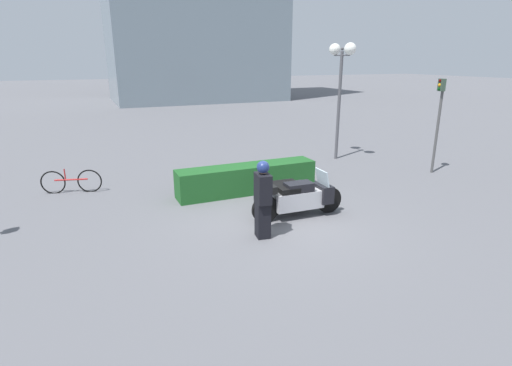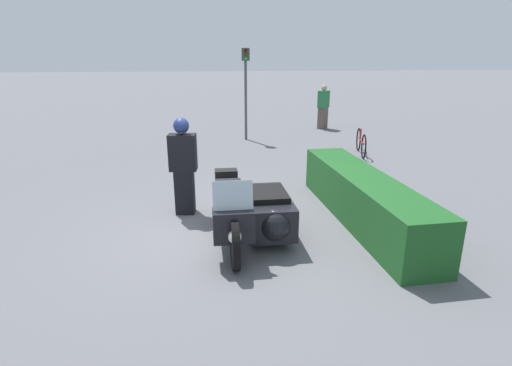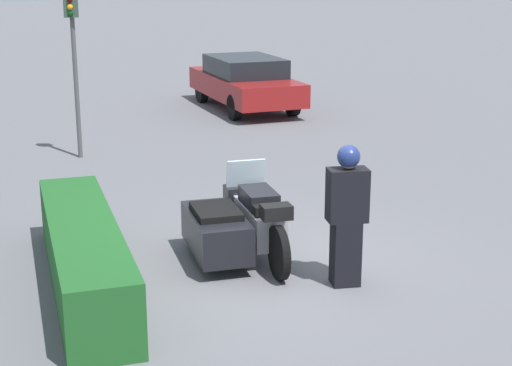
{
  "view_description": "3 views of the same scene",
  "coord_description": "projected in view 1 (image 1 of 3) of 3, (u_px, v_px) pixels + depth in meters",
  "views": [
    {
      "loc": [
        -4.17,
        -8.11,
        3.81
      ],
      "look_at": [
        -0.34,
        0.61,
        0.85
      ],
      "focal_mm": 28.0,
      "sensor_mm": 36.0,
      "label": 1
    },
    {
      "loc": [
        6.26,
        -0.51,
        2.74
      ],
      "look_at": [
        0.19,
        0.5,
        0.8
      ],
      "focal_mm": 28.0,
      "sensor_mm": 36.0,
      "label": 2
    },
    {
      "loc": [
        -8.94,
        3.11,
        3.8
      ],
      "look_at": [
        0.86,
        -0.03,
        0.92
      ],
      "focal_mm": 55.0,
      "sensor_mm": 36.0,
      "label": 3
    }
  ],
  "objects": [
    {
      "name": "officer_rider",
      "position": [
        263.0,
        198.0,
        8.68
      ],
      "size": [
        0.35,
        0.51,
        1.75
      ],
      "rotation": [
        0.0,
        0.0,
        3.0
      ],
      "color": "black",
      "rests_on": "ground"
    },
    {
      "name": "twin_lamp_post",
      "position": [
        341.0,
        64.0,
        14.93
      ],
      "size": [
        0.44,
        1.4,
        4.39
      ],
      "color": "#4C4C51",
      "rests_on": "ground"
    },
    {
      "name": "ground_plane",
      "position": [
        279.0,
        221.0,
        9.82
      ],
      "size": [
        160.0,
        160.0,
        0.0
      ],
      "primitive_type": "plane",
      "color": "slate"
    },
    {
      "name": "hedge_bush_curbside",
      "position": [
        247.0,
        179.0,
        11.83
      ],
      "size": [
        4.2,
        0.79,
        0.83
      ],
      "primitive_type": "cube",
      "color": "#1E5623",
      "rests_on": "ground"
    },
    {
      "name": "traffic_light_near",
      "position": [
        439.0,
        112.0,
        13.4
      ],
      "size": [
        0.23,
        0.29,
        3.2
      ],
      "rotation": [
        0.0,
        0.0,
        2.86
      ],
      "color": "#4C4C4C",
      "rests_on": "ground"
    },
    {
      "name": "bicycle_parked",
      "position": [
        71.0,
        182.0,
        11.82
      ],
      "size": [
        1.69,
        0.5,
        0.75
      ],
      "rotation": [
        0.0,
        0.0,
        -0.27
      ],
      "color": "black",
      "rests_on": "ground"
    },
    {
      "name": "police_motorcycle",
      "position": [
        293.0,
        195.0,
        10.23
      ],
      "size": [
        2.47,
        1.28,
        1.17
      ],
      "rotation": [
        0.0,
        0.0,
        -0.03
      ],
      "color": "black",
      "rests_on": "ground"
    }
  ]
}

